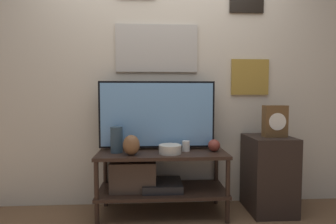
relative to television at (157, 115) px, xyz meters
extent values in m
cube|color=beige|center=(0.04, 0.18, 0.42)|extent=(6.40, 0.06, 2.70)
cube|color=#B2ADA3|center=(0.00, 0.14, 0.65)|extent=(0.81, 0.02, 0.47)
cube|color=#B2BCC6|center=(0.00, 0.13, 0.65)|extent=(0.77, 0.01, 0.43)
cube|color=olive|center=(0.95, 0.14, 0.37)|extent=(0.38, 0.02, 0.36)
cube|color=beige|center=(0.95, 0.13, 0.37)|extent=(0.35, 0.01, 0.32)
cube|color=black|center=(0.90, 0.14, 1.12)|extent=(0.34, 0.02, 0.21)
cube|color=slate|center=(0.90, 0.13, 1.12)|extent=(0.31, 0.01, 0.17)
cube|color=black|center=(0.04, -0.10, -0.35)|extent=(1.18, 0.47, 0.03)
cube|color=black|center=(0.04, -0.10, -0.70)|extent=(1.18, 0.47, 0.03)
cylinder|color=black|center=(-0.52, -0.31, -0.63)|extent=(0.04, 0.04, 0.59)
cylinder|color=black|center=(0.60, -0.31, -0.63)|extent=(0.04, 0.04, 0.59)
cylinder|color=black|center=(-0.52, 0.10, -0.63)|extent=(0.04, 0.04, 0.59)
cylinder|color=black|center=(0.60, 0.10, -0.63)|extent=(0.04, 0.04, 0.59)
cube|color=black|center=(0.04, -0.10, -0.65)|extent=(0.36, 0.33, 0.07)
cube|color=#47382D|center=(-0.22, -0.10, -0.55)|extent=(0.41, 0.26, 0.27)
cylinder|color=black|center=(-0.30, 0.00, -0.33)|extent=(0.05, 0.05, 0.02)
cylinder|color=black|center=(0.30, 0.00, -0.33)|extent=(0.05, 0.05, 0.02)
cube|color=black|center=(0.00, 0.00, 0.00)|extent=(1.10, 0.04, 0.63)
cube|color=#6B9ED1|center=(0.00, -0.01, 0.00)|extent=(1.07, 0.01, 0.60)
cylinder|color=beige|center=(0.11, -0.18, -0.30)|extent=(0.20, 0.20, 0.08)
cylinder|color=#2D4251|center=(-0.37, -0.11, -0.22)|extent=(0.11, 0.11, 0.24)
ellipsoid|color=brown|center=(-0.23, -0.23, -0.25)|extent=(0.15, 0.13, 0.18)
sphere|color=brown|center=(0.53, -0.12, -0.28)|extent=(0.11, 0.11, 0.11)
cylinder|color=silver|center=(0.27, -0.09, -0.29)|extent=(0.07, 0.07, 0.10)
cube|color=black|center=(1.06, -0.09, -0.56)|extent=(0.40, 0.45, 0.72)
cube|color=brown|center=(1.10, -0.12, -0.06)|extent=(0.21, 0.10, 0.29)
cylinder|color=white|center=(1.10, -0.17, -0.06)|extent=(0.16, 0.01, 0.16)
camera|label=1|loc=(-0.04, -2.49, 0.18)|focal=28.00mm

